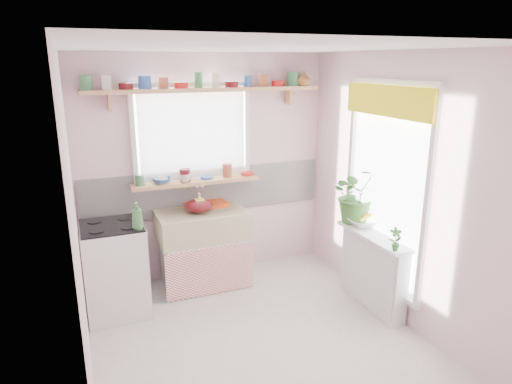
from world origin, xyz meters
name	(u,v)px	position (x,y,z in m)	size (l,w,h in m)	color
room	(288,166)	(0.66, 0.86, 1.37)	(3.20, 3.20, 3.20)	beige
sink_unit	(203,248)	(-0.15, 1.29, 0.43)	(0.95, 0.65, 1.11)	white
cooker	(115,269)	(-1.10, 1.05, 0.46)	(0.58, 0.58, 0.93)	white
radiator_ledge	(373,269)	(1.30, 0.20, 0.40)	(0.22, 0.95, 0.78)	white
windowsill	(196,182)	(-0.15, 1.48, 1.14)	(1.40, 0.22, 0.04)	tan
pine_shelf	(207,90)	(0.00, 1.47, 2.12)	(2.52, 0.24, 0.04)	tan
shelf_crockery	(207,82)	(0.00, 1.47, 2.20)	(2.47, 0.11, 0.12)	#3F7F4C
sill_crockery	(191,175)	(-0.20, 1.48, 1.21)	(1.35, 0.11, 0.12)	#3F7F4C
dish_tray	(205,203)	(-0.05, 1.50, 0.87)	(0.45, 0.33, 0.04)	#D94613
colander	(199,205)	(-0.17, 1.32, 0.92)	(0.30, 0.30, 0.14)	#530E13
jade_plant	(357,194)	(1.33, 0.58, 1.07)	(0.54, 0.47, 0.60)	#38692A
fruit_bowl	(363,222)	(1.33, 0.46, 0.82)	(0.33, 0.33, 0.08)	silver
herb_pot	(396,239)	(1.21, -0.20, 0.89)	(0.12, 0.08, 0.22)	#306729
soap_bottle_sink	(200,202)	(-0.17, 1.31, 0.95)	(0.09, 0.10, 0.21)	#FBEF6F
sill_cup	(185,178)	(-0.29, 1.42, 1.21)	(0.12, 0.12, 0.09)	beige
sill_bowl	(162,181)	(-0.52, 1.47, 1.19)	(0.19, 0.19, 0.06)	#2F5299
shelf_vase	(304,78)	(1.10, 1.41, 2.22)	(0.16, 0.16, 0.16)	#9F5F30
cooker_bottle	(137,216)	(-0.88, 0.83, 1.05)	(0.10, 0.10, 0.26)	#39733C
fruit	(363,216)	(1.34, 0.46, 0.88)	(0.20, 0.14, 0.10)	orange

